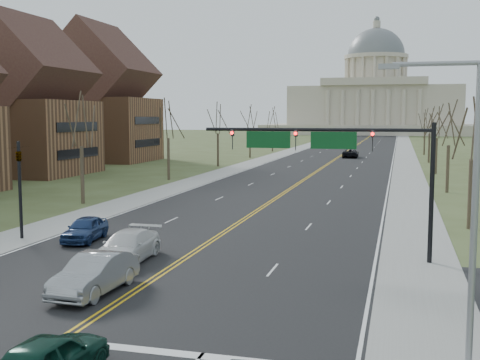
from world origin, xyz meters
The scene contains 31 objects.
ground centered at (0.00, 0.00, 0.00)m, with size 600.00×600.00×0.00m, color #434D26.
road centered at (0.00, 110.00, 0.01)m, with size 20.00×380.00×0.01m, color black.
cross_road centered at (0.00, 6.00, 0.01)m, with size 120.00×14.00×0.01m, color black.
sidewalk_left centered at (-12.00, 110.00, 0.01)m, with size 4.00×380.00×0.03m, color gray.
sidewalk_right centered at (12.00, 110.00, 0.01)m, with size 4.00×380.00×0.03m, color gray.
center_line centered at (0.00, 110.00, 0.01)m, with size 0.42×380.00×0.01m, color gold.
edge_line_left centered at (-9.80, 110.00, 0.01)m, with size 0.15×380.00×0.01m, color silver.
edge_line_right centered at (9.80, 110.00, 0.01)m, with size 0.15×380.00×0.01m, color silver.
stop_bar centered at (5.00, -1.00, 0.01)m, with size 9.50×0.50×0.01m, color silver.
capitol centered at (0.00, 249.91, 14.20)m, with size 90.00×60.00×50.00m.
signal_mast centered at (7.45, 13.50, 5.76)m, with size 12.12×0.44×7.20m.
signal_left centered at (-11.50, 13.50, 3.71)m, with size 0.32×0.36×6.00m.
street_light centered at (12.74, 0.00, 5.23)m, with size 2.90×0.25×9.07m.
tree_r_0 centered at (15.50, 24.00, 6.55)m, with size 3.74×3.74×8.50m.
tree_l_0 centered at (-15.50, 28.00, 6.94)m, with size 3.96×3.96×9.00m.
tree_r_1 centered at (15.50, 44.00, 6.55)m, with size 3.74×3.74×8.50m.
tree_l_1 centered at (-15.50, 48.00, 6.94)m, with size 3.96×3.96×9.00m.
tree_r_2 centered at (15.50, 64.00, 6.55)m, with size 3.74×3.74×8.50m.
tree_l_2 centered at (-15.50, 68.00, 6.94)m, with size 3.96×3.96×9.00m.
tree_r_3 centered at (15.50, 84.00, 6.55)m, with size 3.74×3.74×8.50m.
tree_l_3 centered at (-15.50, 88.00, 6.94)m, with size 3.96×3.96×9.00m.
tree_r_4 centered at (15.50, 104.00, 6.55)m, with size 3.74×3.74×8.50m.
tree_l_4 centered at (-15.50, 108.00, 6.94)m, with size 3.96×3.96×9.00m.
bldg_left_mid centered at (-36.00, 50.00, 8.54)m, with size 15.10×14.28×20.75m.
bldg_left_far centered at (-38.00, 74.00, 9.54)m, with size 17.10×14.28×23.25m.
car_nb_inner_lead centered at (1.52, -3.96, 0.75)m, with size 1.74×4.31×1.47m, color #0B3125.
car_sb_inner_lead centered at (-1.52, 4.29, 0.84)m, with size 1.76×5.04×1.66m, color #94969B.
car_sb_inner_second centered at (-2.65, 9.79, 0.79)m, with size 2.18×5.35×1.55m, color silver.
car_sb_outer_second centered at (-7.36, 13.88, 0.75)m, with size 1.74×4.32×1.47m, color navy.
car_far_nb centered at (2.23, 92.63, 0.82)m, with size 2.70×5.85×1.63m, color black.
car_far_sb centered at (-2.56, 142.86, 0.71)m, with size 1.65×4.10×1.40m, color #4F5357.
Camera 1 is at (10.86, -18.24, 7.51)m, focal length 45.00 mm.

